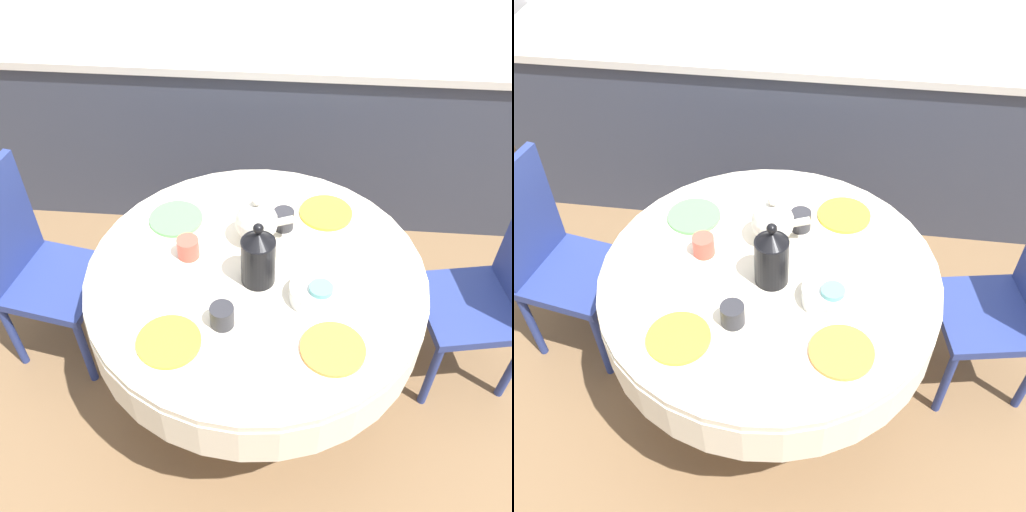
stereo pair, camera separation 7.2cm
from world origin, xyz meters
TOP-DOWN VIEW (x-y plane):
  - ground_plane at (0.00, 0.00)m, footprint 12.00×12.00m
  - kitchen_counter at (0.00, 1.38)m, footprint 3.24×0.64m
  - dining_table at (0.00, 0.00)m, footprint 1.25×1.25m
  - chair_left at (0.96, 0.18)m, footprint 0.47×0.47m
  - chair_right at (-0.96, 0.18)m, footprint 0.47×0.47m
  - plate_near_left at (-0.25, -0.34)m, footprint 0.21×0.21m
  - cup_near_left at (-0.09, -0.25)m, footprint 0.08×0.08m
  - plate_near_right at (0.27, -0.33)m, footprint 0.21×0.21m
  - cup_near_right at (0.23, -0.13)m, footprint 0.08×0.08m
  - plate_far_left at (-0.34, 0.25)m, footprint 0.21×0.21m
  - cup_far_left at (-0.26, 0.06)m, footprint 0.08×0.08m
  - plate_far_right at (0.25, 0.34)m, footprint 0.21×0.21m
  - cup_far_right at (0.09, 0.25)m, footprint 0.08×0.08m
  - coffee_carafe at (0.01, -0.04)m, footprint 0.12×0.12m
  - teapot at (-0.01, 0.17)m, footprint 0.22×0.16m
  - fruit_bowl at (0.22, -0.11)m, footprint 0.18×0.18m

SIDE VIEW (x-z plane):
  - ground_plane at x=0.00m, z-range 0.00..0.00m
  - kitchen_counter at x=0.00m, z-range 0.00..0.96m
  - chair_left at x=0.96m, z-range 0.04..0.98m
  - chair_right at x=-0.96m, z-range 0.04..0.98m
  - dining_table at x=0.00m, z-range 0.24..0.96m
  - plate_near_left at x=-0.25m, z-range 0.72..0.74m
  - plate_near_right at x=0.27m, z-range 0.72..0.74m
  - plate_far_left at x=-0.34m, z-range 0.72..0.74m
  - plate_far_right at x=0.25m, z-range 0.72..0.74m
  - fruit_bowl at x=0.22m, z-range 0.72..0.78m
  - cup_near_left at x=-0.09m, z-range 0.72..0.80m
  - cup_near_right at x=0.23m, z-range 0.72..0.80m
  - cup_far_left at x=-0.26m, z-range 0.72..0.80m
  - cup_far_right at x=0.09m, z-range 0.72..0.80m
  - teapot at x=-0.01m, z-range 0.71..0.92m
  - coffee_carafe at x=0.01m, z-range 0.70..0.97m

